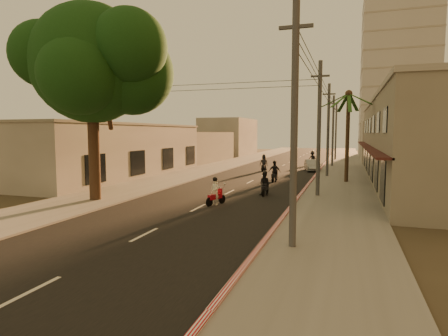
{
  "coord_description": "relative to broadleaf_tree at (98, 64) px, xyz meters",
  "views": [
    {
      "loc": [
        8.05,
        -17.6,
        4.3
      ],
      "look_at": [
        0.32,
        5.74,
        1.98
      ],
      "focal_mm": 30.0,
      "sensor_mm": 36.0,
      "label": 1
    }
  ],
  "objects": [
    {
      "name": "parked_car",
      "position": [
        10.87,
        23.25,
        -7.83
      ],
      "size": [
        2.94,
        4.46,
        1.29
      ],
      "primitive_type": "imported",
      "rotation": [
        0.0,
        0.0,
        0.21
      ],
      "color": "#929599",
      "rests_on": "ground"
    },
    {
      "name": "curb_stripe",
      "position": [
        11.71,
        12.86,
        -8.38
      ],
      "size": [
        0.2,
        60.0,
        0.2
      ],
      "primitive_type": "cube",
      "color": "#B0121E",
      "rests_on": "ground"
    },
    {
      "name": "ground",
      "position": [
        6.61,
        -2.14,
        -8.48
      ],
      "size": [
        160.0,
        160.0,
        0.0
      ],
      "primitive_type": "plane",
      "color": "#383023",
      "rests_on": "ground"
    },
    {
      "name": "scooter_far_a",
      "position": [
        5.76,
        21.37,
        -7.63
      ],
      "size": [
        0.9,
        1.94,
        1.9
      ],
      "rotation": [
        0.0,
        0.0,
        0.02
      ],
      "color": "black",
      "rests_on": "ground"
    },
    {
      "name": "road",
      "position": [
        6.61,
        17.86,
        -8.47
      ],
      "size": [
        10.0,
        140.0,
        0.02
      ],
      "primitive_type": "cube",
      "color": "black",
      "rests_on": "ground"
    },
    {
      "name": "sidewalk_left",
      "position": [
        -0.89,
        17.86,
        -8.42
      ],
      "size": [
        5.0,
        140.0,
        0.12
      ],
      "primitive_type": "cube",
      "color": "slate",
      "rests_on": "ground"
    },
    {
      "name": "distant_tower",
      "position": [
        22.61,
        53.86,
        5.52
      ],
      "size": [
        12.1,
        12.1,
        28.0
      ],
      "color": "#B7B5B2",
      "rests_on": "ground"
    },
    {
      "name": "scooter_mid_b",
      "position": [
        8.6,
        12.65,
        -7.63
      ],
      "size": [
        1.08,
        1.92,
        1.89
      ],
      "rotation": [
        0.0,
        0.0,
        -0.04
      ],
      "color": "black",
      "rests_on": "ground"
    },
    {
      "name": "sidewalk_right",
      "position": [
        14.11,
        17.86,
        -8.42
      ],
      "size": [
        5.0,
        140.0,
        0.12
      ],
      "primitive_type": "cube",
      "color": "slate",
      "rests_on": "ground"
    },
    {
      "name": "utility_poles",
      "position": [
        12.81,
        17.86,
        -1.94
      ],
      "size": [
        1.2,
        48.26,
        9.0
      ],
      "color": "#38383A",
      "rests_on": "ground"
    },
    {
      "name": "shophouse_row",
      "position": [
        20.57,
        15.86,
        -4.83
      ],
      "size": [
        8.8,
        34.2,
        7.3
      ],
      "color": "gray",
      "rests_on": "ground"
    },
    {
      "name": "filler_right",
      "position": [
        20.61,
        42.86,
        -5.48
      ],
      "size": [
        8.0,
        14.0,
        6.0
      ],
      "primitive_type": "cube",
      "color": "#A9A399",
      "rests_on": "ground"
    },
    {
      "name": "filler_left_far",
      "position": [
        -7.39,
        49.86,
        -4.98
      ],
      "size": [
        8.0,
        14.0,
        7.0
      ],
      "primitive_type": "cube",
      "color": "#A9A399",
      "rests_on": "ground"
    },
    {
      "name": "scooter_far_b",
      "position": [
        10.11,
        32.43,
        -7.62
      ],
      "size": [
        1.42,
        1.88,
        1.87
      ],
      "rotation": [
        0.0,
        0.0,
        -0.22
      ],
      "color": "black",
      "rests_on": "ground"
    },
    {
      "name": "left_building",
      "position": [
        -7.37,
        11.86,
        -5.88
      ],
      "size": [
        8.2,
        24.2,
        5.2
      ],
      "color": "#A9A399",
      "rests_on": "ground"
    },
    {
      "name": "scooter_mid_a",
      "position": [
        9.34,
        5.28,
        -7.7
      ],
      "size": [
        0.8,
        1.75,
        1.72
      ],
      "rotation": [
        0.0,
        0.0,
        -0.01
      ],
      "color": "black",
      "rests_on": "ground"
    },
    {
      "name": "scooter_red",
      "position": [
        7.25,
        0.96,
        -7.72
      ],
      "size": [
        0.92,
        1.66,
        1.7
      ],
      "rotation": [
        0.0,
        0.0,
        -0.35
      ],
      "color": "black",
      "rests_on": "ground"
    },
    {
      "name": "palm_tree",
      "position": [
        14.61,
        13.86,
        -1.33
      ],
      "size": [
        5.0,
        5.0,
        8.2
      ],
      "color": "black",
      "rests_on": "ground"
    },
    {
      "name": "broadleaf_tree",
      "position": [
        0.0,
        0.0,
        0.0
      ],
      "size": [
        9.6,
        8.7,
        12.1
      ],
      "color": "black",
      "rests_on": "ground"
    },
    {
      "name": "filler_left_near",
      "position": [
        -7.39,
        31.86,
        -6.28
      ],
      "size": [
        8.0,
        14.0,
        4.4
      ],
      "primitive_type": "cube",
      "color": "#A9A399",
      "rests_on": "ground"
    }
  ]
}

